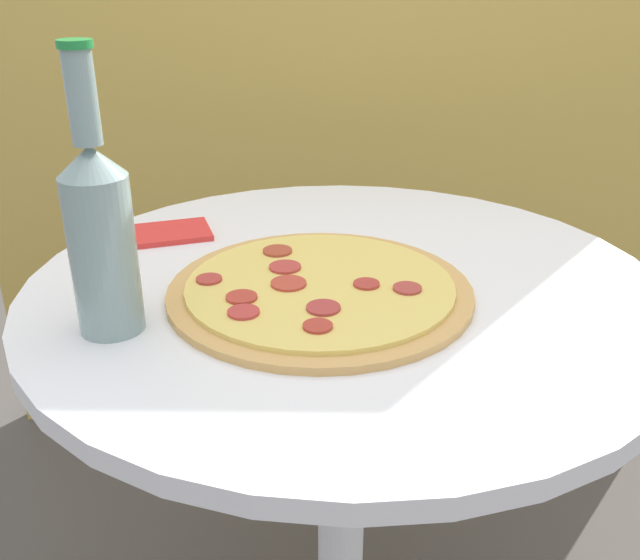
% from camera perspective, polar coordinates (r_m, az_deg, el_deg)
% --- Properties ---
extents(table, '(0.82, 0.82, 0.77)m').
position_cam_1_polar(table, '(1.00, 1.86, -8.69)').
color(table, white).
rests_on(table, ground_plane).
extents(fence_panel, '(1.68, 0.04, 1.71)m').
position_cam_1_polar(fence_panel, '(1.64, 1.58, 14.02)').
color(fence_panel, gold).
rests_on(fence_panel, ground_plane).
extents(pizza, '(0.38, 0.38, 0.02)m').
position_cam_1_polar(pizza, '(0.88, -0.05, -0.74)').
color(pizza, tan).
rests_on(pizza, table).
extents(beer_bottle, '(0.07, 0.07, 0.31)m').
position_cam_1_polar(beer_bottle, '(0.79, -17.17, 3.79)').
color(beer_bottle, gray).
rests_on(beer_bottle, table).
extents(napkin, '(0.17, 0.13, 0.01)m').
position_cam_1_polar(napkin, '(1.09, -12.68, 3.63)').
color(napkin, red).
rests_on(napkin, table).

